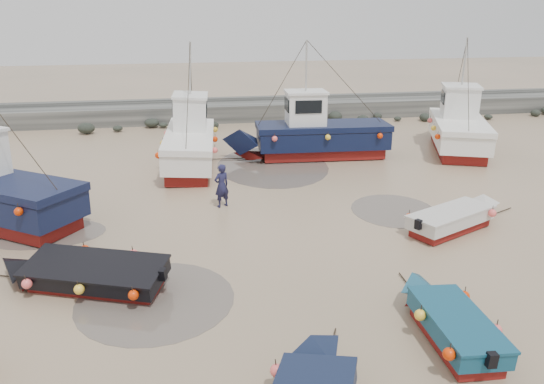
{
  "coord_description": "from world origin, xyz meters",
  "views": [
    {
      "loc": [
        -2.67,
        -15.74,
        8.19
      ],
      "look_at": [
        0.31,
        2.72,
        1.4
      ],
      "focal_mm": 35.0,
      "sensor_mm": 36.0,
      "label": 1
    }
  ],
  "objects": [
    {
      "name": "cabin_boat_3",
      "position": [
        12.71,
        12.2,
        1.36
      ],
      "size": [
        5.11,
        9.49,
        6.22
      ],
      "rotation": [
        0.0,
        0.0,
        -0.34
      ],
      "color": "maroon",
      "rests_on": "ground"
    },
    {
      "name": "dinghy_4",
      "position": [
        -5.96,
        -0.85,
        0.54
      ],
      "size": [
        6.39,
        3.3,
        1.43
      ],
      "rotation": [
        0.0,
        0.0,
        1.22
      ],
      "color": "maroon",
      "rests_on": "ground"
    },
    {
      "name": "puddle_b",
      "position": [
        5.55,
        3.51,
        0.0
      ],
      "size": [
        3.49,
        3.49,
        0.01
      ],
      "primitive_type": "cylinder",
      "color": "#5C534A",
      "rests_on": "ground"
    },
    {
      "name": "puddle_a",
      "position": [
        -3.88,
        -2.0,
        0.0
      ],
      "size": [
        4.58,
        4.58,
        0.01
      ],
      "primitive_type": "cylinder",
      "color": "#5C534A",
      "rests_on": "ground"
    },
    {
      "name": "person",
      "position": [
        -1.42,
        5.09,
        0.0
      ],
      "size": [
        0.81,
        0.71,
        1.86
      ],
      "primitive_type": "imported",
      "rotation": [
        0.0,
        0.0,
        3.64
      ],
      "color": "#1B1B3B",
      "rests_on": "ground"
    },
    {
      "name": "dinghy_3",
      "position": [
        7.17,
        1.34,
        0.55
      ],
      "size": [
        5.5,
        3.12,
        1.43
      ],
      "rotation": [
        0.0,
        0.0,
        -1.13
      ],
      "color": "maroon",
      "rests_on": "ground"
    },
    {
      "name": "ground",
      "position": [
        0.0,
        0.0,
        0.0
      ],
      "size": [
        120.0,
        120.0,
        0.0
      ],
      "primitive_type": "plane",
      "color": "tan",
      "rests_on": "ground"
    },
    {
      "name": "cabin_boat_1",
      "position": [
        -2.66,
        11.48,
        1.34
      ],
      "size": [
        3.23,
        10.13,
        6.22
      ],
      "rotation": [
        0.0,
        0.0,
        -0.07
      ],
      "color": "maroon",
      "rests_on": "ground"
    },
    {
      "name": "puddle_c",
      "position": [
        -8.1,
        3.34,
        0.0
      ],
      "size": [
        4.31,
        4.31,
        0.01
      ],
      "primitive_type": "cylinder",
      "color": "#5C534A",
      "rests_on": "ground"
    },
    {
      "name": "cabin_boat_2",
      "position": [
        3.96,
        11.78,
        1.33
      ],
      "size": [
        10.35,
        3.28,
        6.22
      ],
      "rotation": [
        0.0,
        0.0,
        1.52
      ],
      "color": "maroon",
      "rests_on": "ground"
    },
    {
      "name": "dinghy_2",
      "position": [
        3.65,
        -5.0,
        0.56
      ],
      "size": [
        1.94,
        5.34,
        1.43
      ],
      "rotation": [
        0.0,
        0.0,
        -0.01
      ],
      "color": "maroon",
      "rests_on": "ground"
    },
    {
      "name": "seawall",
      "position": [
        0.05,
        21.99,
        0.63
      ],
      "size": [
        60.0,
        4.92,
        1.5
      ],
      "color": "slate",
      "rests_on": "ground"
    },
    {
      "name": "puddle_d",
      "position": [
        1.59,
        10.49,
        0.0
      ],
      "size": [
        5.79,
        5.79,
        0.01
      ],
      "primitive_type": "cylinder",
      "color": "#5C534A",
      "rests_on": "ground"
    }
  ]
}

